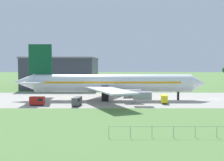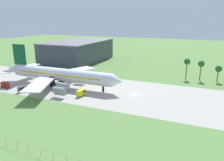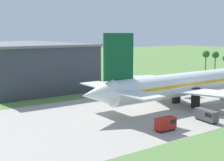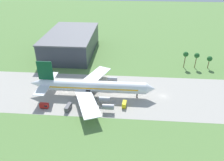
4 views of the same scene
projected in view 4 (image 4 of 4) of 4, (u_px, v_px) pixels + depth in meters
The scene contains 8 objects.
ground_plane at pixel (163, 96), 124.79m from camera, with size 600.00×600.00×0.00m, color #5B8442.
taxiway_strip at pixel (163, 96), 124.79m from camera, with size 320.00×44.00×0.02m.
jet_airliner at pixel (92, 86), 122.07m from camera, with size 70.86×55.48×20.58m.
baggage_tug at pixel (44, 106), 114.15m from camera, with size 4.69×2.21×2.89m.
fuel_truck at pixel (124, 104), 115.28m from camera, with size 2.50×4.55×2.90m.
catering_van at pixel (68, 108), 112.76m from camera, with size 2.76×6.13×2.82m.
terminal_building at pixel (71, 42), 177.23m from camera, with size 36.72×61.20×16.70m.
palm_tree_row at pixel (206, 57), 151.64m from camera, with size 34.45×3.60×11.93m.
Camera 4 is at (-20.89, -105.75, 69.84)m, focal length 35.00 mm.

